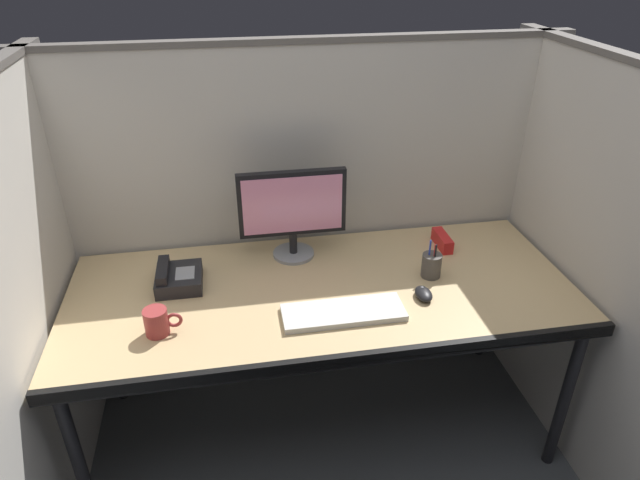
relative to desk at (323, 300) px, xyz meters
name	(u,v)px	position (x,y,z in m)	size (l,w,h in m)	color
cubicle_partition_rear	(305,223)	(0.00, 0.46, 0.10)	(2.21, 0.06, 1.57)	beige
cubicle_partition_left	(33,322)	(-0.99, -0.09, 0.10)	(0.06, 1.41, 1.57)	beige
cubicle_partition_right	(580,266)	(0.99, -0.09, 0.10)	(0.06, 1.41, 1.57)	beige
desk	(323,300)	(0.00, 0.00, 0.00)	(1.90, 0.80, 0.74)	tan
monitor_center	(292,209)	(-0.08, 0.27, 0.27)	(0.43, 0.17, 0.37)	gray
keyboard_main	(343,313)	(0.04, -0.17, 0.06)	(0.43, 0.15, 0.02)	silver
computer_mouse	(424,294)	(0.35, -0.12, 0.07)	(0.06, 0.10, 0.04)	black
desk_phone	(178,278)	(-0.54, 0.12, 0.08)	(0.17, 0.19, 0.09)	black
pen_cup	(431,265)	(0.43, 0.02, 0.10)	(0.08, 0.08, 0.16)	#4C4742
red_stapler	(442,240)	(0.56, 0.23, 0.08)	(0.04, 0.15, 0.06)	red
coffee_mug	(157,322)	(-0.59, -0.16, 0.10)	(0.13, 0.08, 0.09)	#993333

